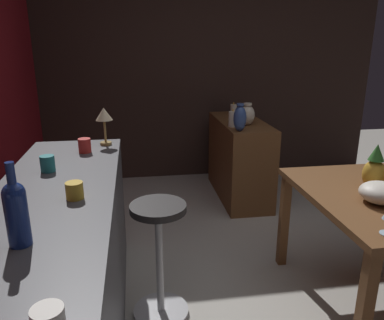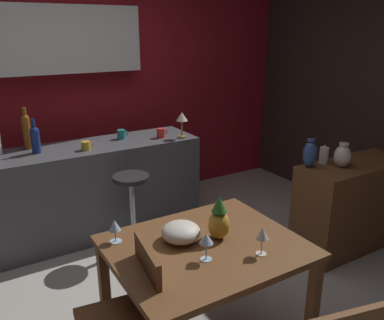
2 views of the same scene
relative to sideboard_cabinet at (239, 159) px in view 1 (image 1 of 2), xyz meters
name	(u,v)px [view 1 (image 1 of 2)]	position (x,y,z in m)	size (l,w,h in m)	color
ground_plane	(299,300)	(-1.76, 0.07, -0.41)	(9.00, 9.00, 0.00)	#B7B2A8
wall_side_right	(193,68)	(0.79, 0.37, 0.89)	(0.10, 4.40, 2.60)	#33231E
kitchen_counter	(60,277)	(-1.95, 1.49, 0.04)	(2.10, 0.60, 0.90)	#4C4C51
sideboard_cabinet	(239,159)	(0.00, 0.00, 0.00)	(1.10, 0.44, 0.82)	brown
bar_stool	(160,258)	(-1.75, 0.97, -0.02)	(0.34, 0.34, 0.73)	#262323
pineapple_centerpiece	(374,169)	(-1.72, -0.35, 0.45)	(0.13, 0.13, 0.28)	gold
fruit_bowl	(381,193)	(-1.94, -0.26, 0.39)	(0.24, 0.24, 0.12)	beige
wine_bottle_cobalt	(16,211)	(-2.41, 1.50, 0.62)	(0.08, 0.08, 0.31)	navy
cup_mustard	(75,190)	(-2.01, 1.36, 0.53)	(0.12, 0.08, 0.08)	gold
cup_red	(85,145)	(-1.23, 1.40, 0.54)	(0.12, 0.08, 0.09)	red
cup_teal	(48,164)	(-1.59, 1.56, 0.54)	(0.11, 0.08, 0.09)	teal
counter_lamp	(104,117)	(-1.05, 1.28, 0.69)	(0.12, 0.12, 0.26)	#A58447
pillar_candle_tall	(234,109)	(0.41, -0.03, 0.46)	(0.07, 0.07, 0.13)	white
pillar_candle_short	(233,119)	(-0.26, 0.15, 0.48)	(0.08, 0.08, 0.17)	white
vase_ceramic_ivory	(247,115)	(-0.21, 0.00, 0.51)	(0.14, 0.14, 0.21)	beige
vase_ceramic_blue	(240,118)	(-0.45, 0.14, 0.53)	(0.12, 0.12, 0.25)	#334C8C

